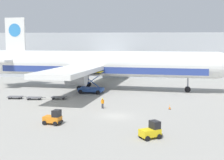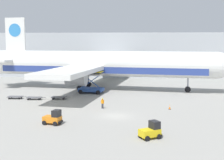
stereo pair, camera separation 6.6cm
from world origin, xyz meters
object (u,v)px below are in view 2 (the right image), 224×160
Objects in this scene: baggage_dolly_lead at (15,97)px; traffic_cone_near at (170,107)px; baggage_tug_foreground at (53,118)px; baggage_tug_mid at (151,131)px; ground_crew_near at (103,102)px; baggage_dolly_second at (34,98)px; baggage_dolly_third at (59,97)px; airplane_main at (98,65)px; scissor_lift_loader at (91,85)px.

traffic_cone_near is (29.14, -7.56, -0.00)m from baggage_dolly_lead.
baggage_dolly_lead is (-12.45, 18.32, -0.49)m from baggage_tug_foreground.
baggage_tug_mid reaches higher than ground_crew_near.
baggage_dolly_lead is 1.00× the size of baggage_dolly_second.
baggage_tug_foreground is at bearing -147.19° from traffic_cone_near.
airplane_main is at bearing 63.98° from baggage_dolly_third.
baggage_dolly_second is at bearing 101.57° from baggage_tug_mid.
airplane_main is 22.12m from ground_crew_near.
baggage_tug_foreground is 18.95m from baggage_dolly_third.
baggage_tug_foreground is at bearing -93.91° from ground_crew_near.
baggage_tug_mid is 3.58× the size of traffic_cone_near.
baggage_dolly_lead is at bearing -128.40° from airplane_main.
baggage_tug_foreground is (-1.45, -26.22, -0.96)m from scissor_lift_loader.
traffic_cone_near is (16.69, 10.76, -0.49)m from baggage_tug_foreground.
scissor_lift_loader reaches higher than ground_crew_near.
baggage_tug_mid is 17.41m from ground_crew_near.
baggage_tug_foreground is 0.96× the size of baggage_tug_mid.
baggage_dolly_second is (-10.73, -14.21, -5.45)m from airplane_main.
scissor_lift_loader is 21.76m from traffic_cone_near.
airplane_main is 15.54× the size of baggage_dolly_lead.
baggage_dolly_second and baggage_dolly_third have the same top height.
scissor_lift_loader is 16.18m from ground_crew_near.
baggage_dolly_third is (-3.83, 18.55, -0.49)m from baggage_tug_foreground.
ground_crew_near reaches higher than baggage_dolly_third.
scissor_lift_loader reaches higher than baggage_dolly_second.
airplane_main is 15.54× the size of baggage_dolly_second.
baggage_dolly_lead is 4.73× the size of traffic_cone_near.
ground_crew_near is (5.55, 10.59, 0.16)m from baggage_tug_foreground.
airplane_main is at bearing 99.75° from baggage_tug_foreground.
baggage_tug_foreground is 0.73× the size of baggage_dolly_third.
ground_crew_near is (3.28, -21.34, -4.80)m from airplane_main.
baggage_dolly_third is at bearing 115.48° from baggage_tug_foreground.
scissor_lift_loader reaches higher than traffic_cone_near.
baggage_tug_foreground and baggage_tug_mid have the same top height.
airplane_main reaches higher than baggage_dolly_third.
traffic_cone_near is at bearing -46.89° from airplane_main.
baggage_tug_mid is at bearing -103.65° from traffic_cone_near.
baggage_dolly_second is at bearing 176.76° from ground_crew_near.
baggage_tug_foreground is 19.87m from traffic_cone_near.
baggage_dolly_third is (-5.28, -7.67, -1.45)m from scissor_lift_loader.
traffic_cone_near is at bearing -22.31° from baggage_dolly_third.
scissor_lift_loader is at bearing 28.08° from baggage_dolly_lead.
baggage_dolly_lead is (-14.72, -13.61, -5.45)m from airplane_main.
airplane_main is at bearing 124.27° from traffic_cone_near.
ground_crew_near is (9.38, -7.96, 0.65)m from baggage_dolly_third.
baggage_tug_mid is (10.54, -37.17, -4.96)m from airplane_main.
baggage_dolly_second is 4.73× the size of traffic_cone_near.
ground_crew_near is at bearing -24.76° from baggage_dolly_lead.
ground_crew_near is 2.24× the size of traffic_cone_near.
airplane_main is 32.40m from baggage_tug_foreground.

